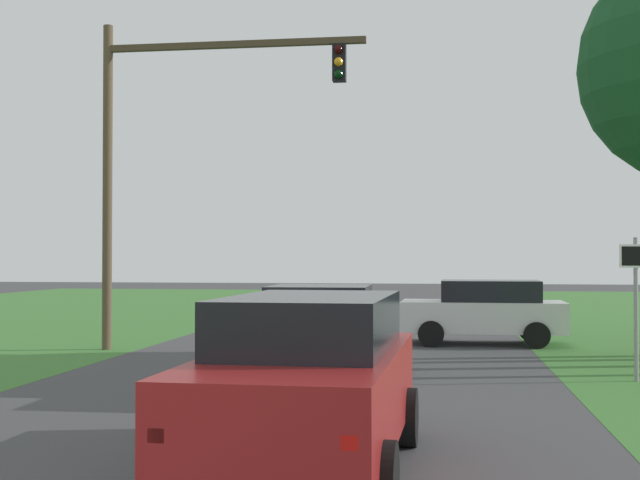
# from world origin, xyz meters

# --- Properties ---
(ground_plane) EXTENTS (120.00, 120.00, 0.00)m
(ground_plane) POSITION_xyz_m (0.00, 9.51, 0.00)
(ground_plane) COLOR #424244
(red_suv_near) EXTENTS (2.28, 4.95, 1.91)m
(red_suv_near) POSITION_xyz_m (1.23, 4.94, 1.01)
(red_suv_near) COLOR maroon
(red_suv_near) RESTS_ON ground_plane
(pickup_truck_lead) EXTENTS (2.34, 5.10, 1.81)m
(pickup_truck_lead) POSITION_xyz_m (0.47, 11.21, 0.94)
(pickup_truck_lead) COLOR silver
(pickup_truck_lead) RESTS_ON ground_plane
(traffic_light) EXTENTS (6.68, 0.40, 8.20)m
(traffic_light) POSITION_xyz_m (-4.08, 16.24, 5.32)
(traffic_light) COLOR brown
(traffic_light) RESTS_ON ground_plane
(keep_moving_sign) EXTENTS (0.60, 0.09, 2.70)m
(keep_moving_sign) POSITION_xyz_m (6.27, 12.43, 1.72)
(keep_moving_sign) COLOR gray
(keep_moving_sign) RESTS_ON ground_plane
(crossing_suv_far) EXTENTS (4.33, 2.21, 1.70)m
(crossing_suv_far) POSITION_xyz_m (3.79, 18.95, 0.90)
(crossing_suv_far) COLOR silver
(crossing_suv_far) RESTS_ON ground_plane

